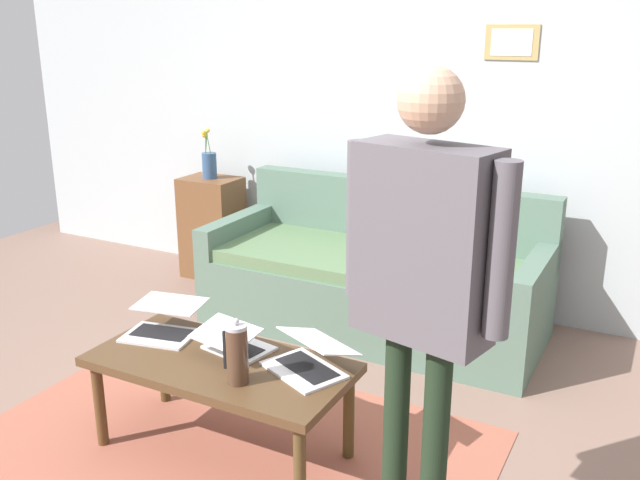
% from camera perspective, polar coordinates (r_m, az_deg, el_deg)
% --- Properties ---
extents(ground_plane, '(7.68, 7.68, 0.00)m').
position_cam_1_polar(ground_plane, '(3.22, -5.89, -17.67)').
color(ground_plane, '#806356').
extents(area_rug, '(2.30, 1.72, 0.01)m').
position_cam_1_polar(area_rug, '(3.23, -9.00, -17.59)').
color(area_rug, '#9D5543').
rests_on(area_rug, ground_plane).
extents(back_wall, '(7.04, 0.11, 2.70)m').
position_cam_1_polar(back_wall, '(4.65, 8.96, 11.01)').
color(back_wall, '#ADB5B9').
rests_on(back_wall, ground_plane).
extents(couch, '(2.09, 0.89, 0.88)m').
position_cam_1_polar(couch, '(4.38, 4.59, -3.33)').
color(couch, '#516C5C').
rests_on(couch, ground_plane).
extents(coffee_table, '(1.15, 0.55, 0.45)m').
position_cam_1_polar(coffee_table, '(3.10, -8.23, -10.66)').
color(coffee_table, '#4C341E').
rests_on(coffee_table, ground_plane).
extents(laptop_left, '(0.33, 0.33, 0.13)m').
position_cam_1_polar(laptop_left, '(3.12, -7.09, -8.41)').
color(laptop_left, silver).
rests_on(laptop_left, coffee_table).
extents(laptop_center, '(0.38, 0.40, 0.13)m').
position_cam_1_polar(laptop_center, '(3.36, -12.82, -6.78)').
color(laptop_center, silver).
rests_on(laptop_center, coffee_table).
extents(laptop_right, '(0.43, 0.41, 0.15)m').
position_cam_1_polar(laptop_right, '(2.95, -0.91, -9.86)').
color(laptop_right, silver).
rests_on(laptop_right, coffee_table).
extents(french_press, '(0.11, 0.09, 0.28)m').
position_cam_1_polar(french_press, '(2.83, -6.87, -9.29)').
color(french_press, '#4C3323').
rests_on(french_press, coffee_table).
extents(side_shelf, '(0.42, 0.32, 0.76)m').
position_cam_1_polar(side_shelf, '(5.29, -8.88, 1.03)').
color(side_shelf, brown).
rests_on(side_shelf, ground_plane).
extents(flower_vase, '(0.11, 0.11, 0.37)m').
position_cam_1_polar(flower_vase, '(5.17, -9.15, 6.30)').
color(flower_vase, '#314F77').
rests_on(flower_vase, side_shelf).
extents(person_standing, '(0.60, 0.29, 1.73)m').
position_cam_1_polar(person_standing, '(2.20, 8.50, -2.32)').
color(person_standing, black).
rests_on(person_standing, ground_plane).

